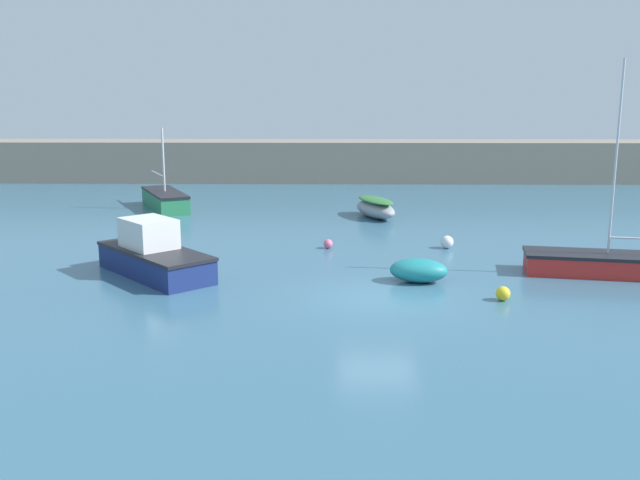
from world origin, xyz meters
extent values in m
cube|color=#38667F|center=(0.00, 0.00, -0.10)|extent=(120.00, 120.00, 0.20)
cube|color=gray|center=(0.00, 29.31, 1.43)|extent=(60.78, 3.74, 2.86)
cube|color=red|center=(8.37, 3.07, 0.33)|extent=(5.82, 2.60, 0.66)
cube|color=black|center=(8.37, 3.07, 0.72)|extent=(5.94, 2.65, 0.12)
cylinder|color=silver|center=(8.37, 3.07, 4.10)|extent=(0.08, 0.08, 6.88)
cube|color=navy|center=(-7.74, 2.77, 0.42)|extent=(4.85, 5.05, 0.84)
cube|color=black|center=(-7.74, 2.77, 0.90)|extent=(4.94, 5.15, 0.12)
cube|color=silver|center=(-8.00, 3.05, 1.42)|extent=(2.38, 2.41, 1.17)
cube|color=#287A4C|center=(-10.62, 16.93, 0.44)|extent=(3.54, 5.16, 0.88)
cube|color=black|center=(-10.62, 16.93, 0.94)|extent=(3.61, 5.26, 0.12)
cylinder|color=silver|center=(-10.62, 16.93, 2.66)|extent=(0.11, 0.11, 3.57)
cylinder|color=silver|center=(-11.31, 18.36, 1.78)|extent=(1.45, 2.90, 0.09)
ellipsoid|color=gray|center=(0.81, 14.51, 0.42)|extent=(2.60, 3.79, 0.85)
ellipsoid|color=#337238|center=(0.81, 14.51, 0.90)|extent=(2.34, 3.41, 0.24)
ellipsoid|color=teal|center=(1.53, 2.01, 0.41)|extent=(2.14, 1.46, 0.82)
sphere|color=white|center=(3.35, 7.30, 0.27)|extent=(0.54, 0.54, 0.54)
sphere|color=#EA668C|center=(-1.61, 7.21, 0.19)|extent=(0.39, 0.39, 0.39)
sphere|color=yellow|center=(3.92, -0.15, 0.23)|extent=(0.46, 0.46, 0.46)
camera|label=1|loc=(-1.52, -21.75, 6.55)|focal=40.00mm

